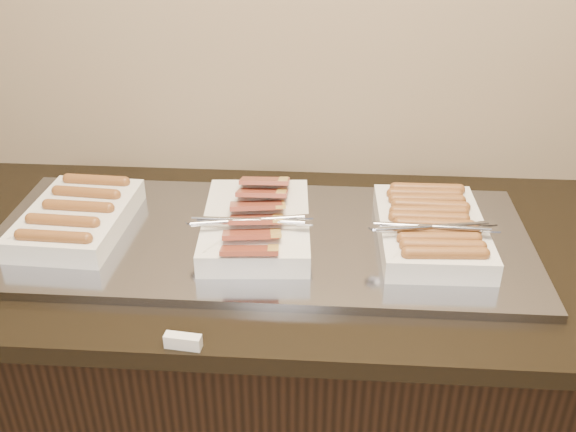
# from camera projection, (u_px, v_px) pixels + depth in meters

# --- Properties ---
(counter) EXTENTS (2.06, 0.76, 0.90)m
(counter) POSITION_uv_depth(u_px,v_px,m) (257.00, 388.00, 1.67)
(counter) COLOR black
(counter) RESTS_ON ground
(warming_tray) EXTENTS (1.20, 0.50, 0.02)m
(warming_tray) POSITION_uv_depth(u_px,v_px,m) (260.00, 238.00, 1.44)
(warming_tray) COLOR #90929D
(warming_tray) RESTS_ON counter
(dish_left) EXTENTS (0.23, 0.33, 0.07)m
(dish_left) POSITION_uv_depth(u_px,v_px,m) (77.00, 217.00, 1.45)
(dish_left) COLOR white
(dish_left) RESTS_ON warming_tray
(dish_center) EXTENTS (0.27, 0.37, 0.09)m
(dish_center) POSITION_uv_depth(u_px,v_px,m) (256.00, 223.00, 1.42)
(dish_center) COLOR white
(dish_center) RESTS_ON warming_tray
(dish_right) EXTENTS (0.26, 0.34, 0.08)m
(dish_right) POSITION_uv_depth(u_px,v_px,m) (431.00, 228.00, 1.39)
(dish_right) COLOR white
(dish_right) RESTS_ON warming_tray
(label_holder) EXTENTS (0.07, 0.03, 0.03)m
(label_holder) POSITION_uv_depth(u_px,v_px,m) (183.00, 341.00, 1.13)
(label_holder) COLOR white
(label_holder) RESTS_ON counter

